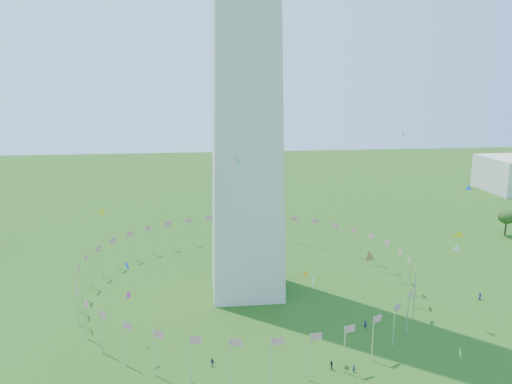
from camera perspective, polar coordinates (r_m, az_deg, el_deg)
flag_ring at (r=125.55m, az=-1.06°, el=-9.34°), size 80.24×80.24×9.00m
kites_aloft at (r=96.85m, az=10.52°, el=-5.90°), size 88.70×72.63×36.59m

